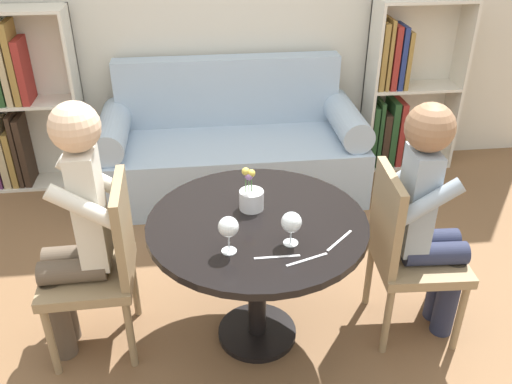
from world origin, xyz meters
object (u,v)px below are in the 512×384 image
person_left (76,229)px  wine_glass_right (291,223)px  person_right (430,217)px  chair_right (406,248)px  bookshelf_right (400,94)px  bookshelf_left (17,101)px  chair_left (102,262)px  flower_vase (251,197)px  couch (232,150)px  wine_glass_left (228,228)px

person_left → wine_glass_right: (0.93, -0.24, 0.11)m
person_left → person_right: size_ratio=1.04×
chair_right → bookshelf_right: bearing=-15.3°
bookshelf_left → chair_left: 1.94m
flower_vase → bookshelf_right: bearing=51.8°
couch → flower_vase: couch is taller
chair_left → person_left: bearing=-89.2°
bookshelf_left → chair_left: bearing=-65.9°
person_right → wine_glass_right: 0.72m
bookshelf_right → person_right: 1.92m
person_left → wine_glass_left: person_left is taller
couch → chair_left: size_ratio=2.08×
person_left → bookshelf_left: bearing=-159.4°
chair_right → person_left: 1.54m
bookshelf_left → chair_left: (0.79, -1.77, -0.16)m
person_left → wine_glass_right: 0.96m
couch → bookshelf_left: 1.57m
wine_glass_left → wine_glass_right: 0.27m
bookshelf_left → person_left: bearing=-68.3°
chair_left → chair_right: bearing=86.4°
person_left → wine_glass_right: person_left is taller
wine_glass_right → bookshelf_right: bearing=58.8°
person_left → flower_vase: 0.80m
chair_right → flower_vase: size_ratio=4.20×
couch → chair_right: bearing=-65.3°
person_left → wine_glass_right: bearing=74.6°
bookshelf_left → chair_right: 2.89m
bookshelf_right → wine_glass_left: bearing=-126.0°
bookshelf_left → chair_right: bearing=-39.3°
couch → bookshelf_left: size_ratio=1.43×
bookshelf_left → bookshelf_right: same height
chair_left → wine_glass_right: (0.84, -0.24, 0.31)m
bookshelf_right → chair_left: (-2.06, -1.77, -0.09)m
chair_left → chair_right: (1.44, -0.06, 0.00)m
chair_right → flower_vase: 0.79m
person_left → flower_vase: size_ratio=5.98×
wine_glass_left → chair_left: bearing=155.3°
chair_left → person_right: size_ratio=0.73×
person_right → wine_glass_left: person_right is taller
chair_left → flower_vase: bearing=93.6°
chair_right → person_left: bearing=91.0°
bookshelf_right → chair_right: bookshelf_right is taller
chair_left → flower_vase: size_ratio=4.20×
wine_glass_right → flower_vase: 0.33m
bookshelf_right → wine_glass_left: (-1.48, -2.04, 0.23)m
person_right → couch: bearing=30.3°
person_right → person_left: bearing=90.8°
person_right → wine_glass_left: size_ratio=7.46×
person_right → flower_vase: bearing=84.4°
person_left → person_right: 1.62m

